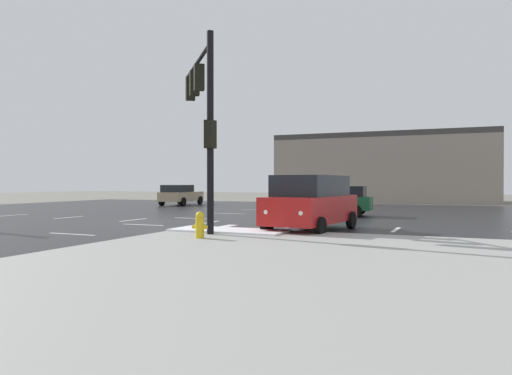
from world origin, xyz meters
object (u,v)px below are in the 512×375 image
object	(u,v)px
fire_hydrant	(200,225)
sedan_tan	(180,194)
traffic_signal_mast	(202,103)
sedan_green	(332,200)
suv_red	(311,202)

from	to	relation	value
fire_hydrant	sedan_tan	world-z (taller)	sedan_tan
traffic_signal_mast	sedan_green	distance (m)	11.31
sedan_tan	sedan_green	world-z (taller)	same
traffic_signal_mast	sedan_tan	xyz separation A→B (m)	(-11.95, 17.63, -3.72)
suv_red	sedan_green	xyz separation A→B (m)	(-1.38, 8.36, -0.24)
sedan_green	suv_red	bearing A→B (deg)	95.29
traffic_signal_mast	sedan_tan	distance (m)	21.62
traffic_signal_mast	fire_hydrant	world-z (taller)	traffic_signal_mast
suv_red	sedan_green	world-z (taller)	suv_red
traffic_signal_mast	suv_red	bearing A→B (deg)	-96.65
traffic_signal_mast	suv_red	distance (m)	5.28
fire_hydrant	sedan_green	size ratio (longest dim) A/B	0.17
fire_hydrant	sedan_tan	bearing A→B (deg)	123.47
traffic_signal_mast	suv_red	world-z (taller)	traffic_signal_mast
fire_hydrant	suv_red	world-z (taller)	suv_red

